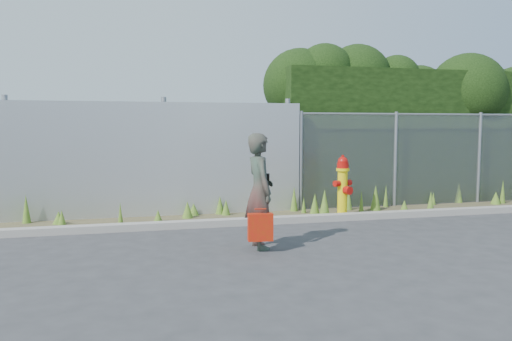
% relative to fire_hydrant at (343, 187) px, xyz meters
% --- Properties ---
extents(ground, '(80.00, 80.00, 0.00)m').
position_rel_fire_hydrant_xyz_m(ground, '(-1.60, -2.13, -0.58)').
color(ground, '#353437').
rests_on(ground, ground).
extents(curb, '(16.00, 0.22, 0.12)m').
position_rel_fire_hydrant_xyz_m(curb, '(-1.60, -0.33, -0.52)').
color(curb, gray).
rests_on(curb, ground).
extents(weed_strip, '(16.00, 1.33, 0.54)m').
position_rel_fire_hydrant_xyz_m(weed_strip, '(-2.03, 0.36, -0.44)').
color(weed_strip, '#4C432B').
rests_on(weed_strip, ground).
extents(corrugated_fence, '(8.50, 0.21, 2.30)m').
position_rel_fire_hydrant_xyz_m(corrugated_fence, '(-4.85, 0.87, 0.53)').
color(corrugated_fence, '#AEB1B5').
rests_on(corrugated_fence, ground).
extents(chainlink_fence, '(6.50, 0.07, 2.05)m').
position_rel_fire_hydrant_xyz_m(chainlink_fence, '(2.65, 0.87, 0.45)').
color(chainlink_fence, gray).
rests_on(chainlink_fence, ground).
extents(hedge, '(7.61, 2.13, 3.62)m').
position_rel_fire_hydrant_xyz_m(hedge, '(2.86, 1.89, 1.44)').
color(hedge, black).
rests_on(hedge, ground).
extents(fire_hydrant, '(0.40, 0.36, 1.19)m').
position_rel_fire_hydrant_xyz_m(fire_hydrant, '(0.00, 0.00, 0.00)').
color(fire_hydrant, yellow).
rests_on(fire_hydrant, ground).
extents(woman, '(0.43, 0.62, 1.65)m').
position_rel_fire_hydrant_xyz_m(woman, '(-2.17, -2.00, 0.24)').
color(woman, '#0F5F4A').
rests_on(woman, ground).
extents(red_tote_bag, '(0.34, 0.13, 0.45)m').
position_rel_fire_hydrant_xyz_m(red_tote_bag, '(-2.23, -2.29, -0.22)').
color(red_tote_bag, '#A22B09').
extents(black_shoulder_bag, '(0.22, 0.09, 0.17)m').
position_rel_fire_hydrant_xyz_m(black_shoulder_bag, '(-2.09, -1.84, 0.40)').
color(black_shoulder_bag, black).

